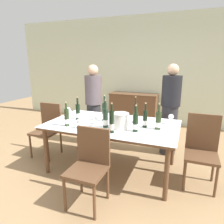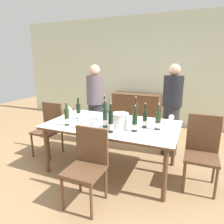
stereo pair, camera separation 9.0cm
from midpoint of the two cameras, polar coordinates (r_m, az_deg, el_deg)
ground_plane at (r=3.31m, az=0.80°, el=-15.73°), size 12.00×12.00×0.00m
back_wall at (r=5.48m, az=11.83°, el=11.37°), size 8.00×0.10×2.80m
sideboard_cabinet at (r=5.41m, az=7.40°, el=0.92°), size 1.27×0.46×0.82m
dining_table at (r=3.02m, az=0.85°, el=-4.40°), size 1.94×1.12×0.75m
ice_bucket at (r=2.77m, az=3.25°, el=-2.43°), size 0.23×0.23×0.22m
wine_bottle_0 at (r=2.84m, az=10.24°, el=-2.12°), size 0.06×0.06×0.36m
wine_bottle_1 at (r=2.66m, az=7.49°, el=-3.13°), size 0.07×0.07×0.36m
wine_bottle_2 at (r=3.10m, az=-1.25°, el=-0.16°), size 0.08×0.08×0.41m
wine_bottle_3 at (r=2.95m, az=-11.91°, el=-1.52°), size 0.07×0.07×0.35m
wine_bottle_4 at (r=2.79m, az=13.90°, el=-2.64°), size 0.08×0.08×0.37m
wine_bottle_5 at (r=3.03m, az=7.52°, el=-0.51°), size 0.07×0.07×0.40m
wine_bottle_6 at (r=2.59m, az=0.61°, el=-2.95°), size 0.07×0.07×0.40m
wine_bottle_7 at (r=3.24m, az=-8.76°, el=0.08°), size 0.07×0.07×0.37m
wine_bottle_8 at (r=2.81m, az=-1.05°, el=-1.79°), size 0.07×0.07×0.40m
wine_glass_0 at (r=3.52m, az=-11.38°, el=0.75°), size 0.08×0.08×0.15m
wine_glass_1 at (r=3.27m, az=-10.77°, el=-0.17°), size 0.07×0.07×0.15m
wine_glass_2 at (r=2.96m, az=-3.44°, el=-1.79°), size 0.07×0.07×0.13m
wine_glass_3 at (r=2.81m, az=-8.47°, el=-2.68°), size 0.08×0.08×0.14m
wine_glass_4 at (r=2.79m, az=7.78°, el=-2.85°), size 0.07×0.07×0.14m
wine_glass_5 at (r=3.05m, az=17.42°, el=-1.53°), size 0.08×0.08×0.16m
chair_right_end at (r=2.97m, az=25.14°, el=-9.15°), size 0.42×0.42×0.97m
chair_near_front at (r=2.42m, az=-5.82°, el=-13.81°), size 0.42×0.42×0.91m
chair_left_end at (r=3.78m, az=-16.75°, el=-3.69°), size 0.42×0.42×0.93m
person_host at (r=4.00m, az=-4.15°, el=1.91°), size 0.33×0.33×1.59m
person_guest_left at (r=3.66m, az=17.30°, el=0.25°), size 0.33×0.33×1.62m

